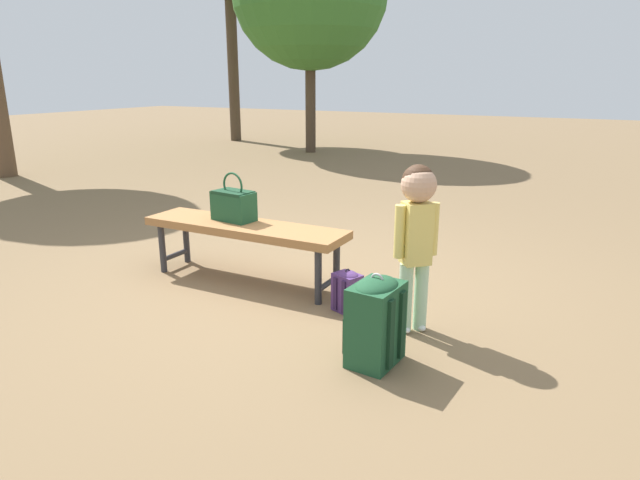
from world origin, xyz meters
TOP-DOWN VIEW (x-y plane):
  - ground_plane at (0.00, 0.00)m, footprint 40.00×40.00m
  - park_bench at (-0.39, -0.01)m, footprint 1.60×0.40m
  - handbag at (-0.52, 0.04)m, footprint 0.34×0.22m
  - child_standing at (1.01, -0.24)m, footprint 0.22×0.21m
  - backpack_large at (0.96, -0.72)m, footprint 0.29×0.32m
  - backpack_small at (0.54, -0.17)m, footprint 0.21×0.19m

SIDE VIEW (x-z plane):
  - ground_plane at x=0.00m, z-range 0.00..0.00m
  - backpack_small at x=0.54m, z-range 0.00..0.30m
  - backpack_large at x=0.96m, z-range 0.00..0.51m
  - park_bench at x=-0.39m, z-range 0.17..0.62m
  - handbag at x=-0.52m, z-range 0.39..0.76m
  - child_standing at x=1.01m, z-range 0.17..1.19m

